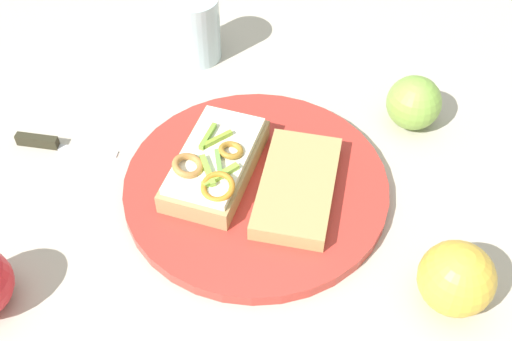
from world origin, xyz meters
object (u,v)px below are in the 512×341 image
at_px(apple_0, 456,278).
at_px(knife, 50,143).
at_px(bread_slice_side, 297,186).
at_px(drinking_glass, 195,28).
at_px(apple_4, 414,103).
at_px(plate, 256,186).
at_px(sandwich, 215,163).

height_order(apple_0, knife, apple_0).
distance_m(bread_slice_side, drinking_glass, 0.30).
bearing_deg(bread_slice_side, knife, 86.02).
relative_size(apple_0, knife, 0.70).
xyz_separation_m(apple_0, apple_4, (-0.19, 0.18, -0.00)).
distance_m(plate, sandwich, 0.06).
relative_size(bread_slice_side, drinking_glass, 1.60).
xyz_separation_m(sandwich, bread_slice_side, (0.09, 0.05, -0.01)).
bearing_deg(bread_slice_side, sandwich, 84.81).
height_order(sandwich, drinking_glass, drinking_glass).
bearing_deg(plate, bread_slice_side, 28.28).
bearing_deg(apple_4, apple_0, -43.82).
height_order(plate, sandwich, sandwich).
bearing_deg(knife, drinking_glass, 56.53).
bearing_deg(apple_0, drinking_glass, 171.71).
distance_m(apple_4, drinking_glass, 0.32).
bearing_deg(drinking_glass, knife, -86.74).
relative_size(plate, knife, 2.81).
relative_size(sandwich, apple_4, 2.53).
distance_m(apple_0, knife, 0.51).
bearing_deg(knife, sandwich, -5.60).
xyz_separation_m(plate, drinking_glass, (-0.24, 0.11, 0.04)).
bearing_deg(apple_4, bread_slice_side, -92.86).
distance_m(bread_slice_side, apple_0, 0.20).
bearing_deg(sandwich, apple_0, -104.80).
bearing_deg(drinking_glass, bread_slice_side, -17.49).
bearing_deg(plate, apple_4, 76.54).
distance_m(plate, bread_slice_side, 0.05).
bearing_deg(plate, drinking_glass, 154.93).
height_order(plate, bread_slice_side, bread_slice_side).
relative_size(plate, sandwich, 1.76).
bearing_deg(apple_4, sandwich, -111.09).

